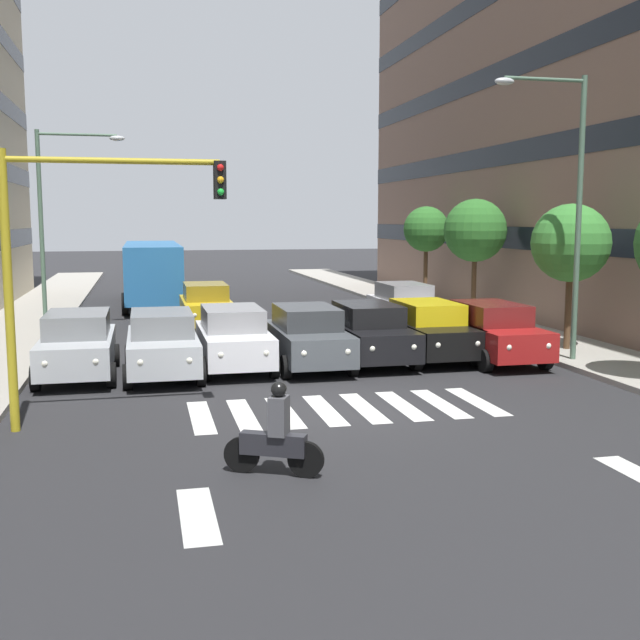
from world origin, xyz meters
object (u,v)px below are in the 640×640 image
street_tree_3 (426,230)px  bus_behind_traffic (152,267)px  traffic_light_gantry (73,243)px  street_lamp_right (55,208)px  car_5 (162,343)px  street_lamp_left (567,192)px  car_1 (428,330)px  car_row2_0 (405,305)px  car_row2_1 (206,306)px  car_2 (369,333)px  car_6 (78,344)px  car_0 (492,332)px  car_3 (308,336)px  street_tree_1 (571,243)px  car_4 (233,338)px  motorcycle_with_rider (275,437)px  street_tree_2 (475,231)px

street_tree_3 → bus_behind_traffic: bearing=-14.4°
traffic_light_gantry → street_lamp_right: street_lamp_right is taller
car_5 → street_lamp_left: (-11.23, 0.90, 4.05)m
car_1 → car_5: 7.87m
car_row2_0 → car_row2_1: (7.46, -1.63, 0.00)m
car_row2_1 → street_lamp_left: street_lamp_left is taller
car_2 → bus_behind_traffic: bus_behind_traffic is taller
car_6 → car_row2_0: 13.44m
street_tree_3 → car_0: bearing=77.0°
car_5 → street_tree_3: (-12.77, -14.18, 2.79)m
car_1 → car_row2_1: 10.04m
car_3 → street_tree_3: (-8.74, -13.82, 2.79)m
car_5 → street_tree_1: size_ratio=0.99×
car_row2_1 → car_5: bearing=78.1°
car_0 → car_row2_0: (0.19, -7.24, 0.00)m
car_5 → car_1: bearing=-174.2°
car_0 → car_row2_1: 11.71m
street_lamp_right → car_2: bearing=138.3°
traffic_light_gantry → street_lamp_left: (-12.99, -3.96, 1.24)m
street_lamp_left → car_3: bearing=-9.8°
car_4 → street_lamp_right: 10.71m
car_1 → street_tree_3: street_tree_3 is taller
car_4 → car_6: 4.16m
car_4 → motorcycle_with_rider: (0.39, 9.22, -0.24)m
car_2 → traffic_light_gantry: (7.70, 5.50, 2.81)m
car_5 → car_6: size_ratio=1.00×
street_tree_2 → street_tree_3: bearing=-91.2°
street_lamp_left → street_lamp_right: street_lamp_left is taller
car_1 → car_2: same height
car_6 → motorcycle_with_rider: bearing=112.8°
traffic_light_gantry → car_row2_1: bearing=-104.8°
street_lamp_right → street_tree_3: 17.08m
car_row2_0 → motorcycle_with_rider: car_row2_0 is taller
car_0 → car_3: same height
bus_behind_traffic → traffic_light_gantry: 22.47m
car_row2_1 → car_2: bearing=116.2°
street_lamp_right → street_tree_1: 17.96m
car_row2_0 → car_0: bearing=91.5°
motorcycle_with_rider → street_tree_3: size_ratio=0.34×
car_0 → street_tree_1: bearing=-165.7°
car_4 → street_lamp_right: size_ratio=0.62×
motorcycle_with_rider → car_row2_1: bearing=-91.0°
street_lamp_right → car_row2_1: bearing=178.4°
car_row2_0 → street_tree_3: size_ratio=0.96×
street_tree_3 → car_6: bearing=42.8°
street_lamp_right → motorcycle_with_rider: bearing=106.0°
car_2 → street_tree_3: street_tree_3 is taller
street_lamp_left → street_tree_2: 9.42m
car_4 → street_tree_1: (-10.45, -0.16, 2.54)m
car_row2_0 → street_tree_2: street_tree_2 is taller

